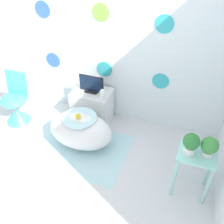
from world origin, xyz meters
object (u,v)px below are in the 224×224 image
(chair, at_px, (16,107))
(tv, at_px, (91,85))
(vase, at_px, (103,96))
(bathtub, at_px, (81,130))
(potted_plant_left, at_px, (191,143))
(potted_plant_right, at_px, (209,146))

(chair, bearing_deg, tv, 20.65)
(vase, bearing_deg, chair, -168.56)
(chair, distance_m, vase, 1.34)
(tv, bearing_deg, chair, -159.35)
(bathtub, distance_m, tv, 0.66)
(bathtub, height_order, tv, tv)
(bathtub, xyz_separation_m, tv, (-0.06, 0.54, 0.37))
(bathtub, distance_m, chair, 1.12)
(potted_plant_left, bearing_deg, vase, 150.21)
(bathtub, height_order, potted_plant_left, potted_plant_left)
(vase, relative_size, potted_plant_right, 0.71)
(bathtub, bearing_deg, tv, 96.22)
(tv, relative_size, vase, 2.21)
(bathtub, height_order, vase, vase)
(vase, relative_size, potted_plant_left, 0.65)
(chair, xyz_separation_m, potted_plant_right, (2.67, -0.40, 0.47))
(bathtub, relative_size, vase, 5.37)
(vase, distance_m, potted_plant_right, 1.55)
(vase, bearing_deg, bathtub, -112.02)
(tv, relative_size, potted_plant_right, 1.58)
(tv, height_order, potted_plant_right, potted_plant_right)
(chair, height_order, potted_plant_left, potted_plant_left)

